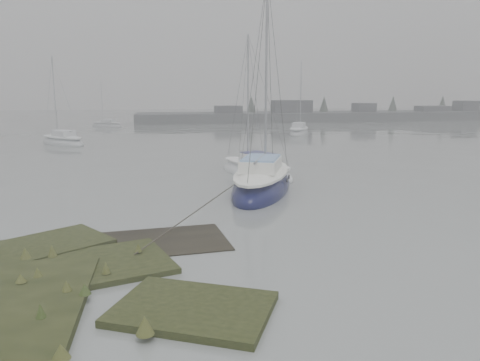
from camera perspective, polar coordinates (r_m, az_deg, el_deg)
name	(u,v)px	position (r m, az deg, el deg)	size (l,w,h in m)	color
ground	(163,148)	(40.78, -9.31, 3.87)	(160.00, 160.00, 0.00)	slate
far_shoreline	(331,115)	(77.32, 11.02, 7.81)	(60.00, 8.00, 4.15)	#4C4F51
sailboat_main	(262,184)	(23.45, 2.68, -0.42)	(5.39, 8.43, 11.32)	#0C0E39
sailboat_white	(256,171)	(27.73, 1.95, 1.22)	(4.60, 6.47, 8.77)	white
sailboat_far_a	(63,142)	(46.00, -20.80, 4.44)	(5.53, 5.81, 8.52)	#B3B9BC
sailboat_far_b	(299,132)	(53.09, 7.19, 5.87)	(4.32, 6.44, 8.67)	#A4A9AD
sailboat_far_c	(107,125)	(65.99, -15.89, 6.49)	(4.81, 3.57, 6.56)	#A7ADB1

